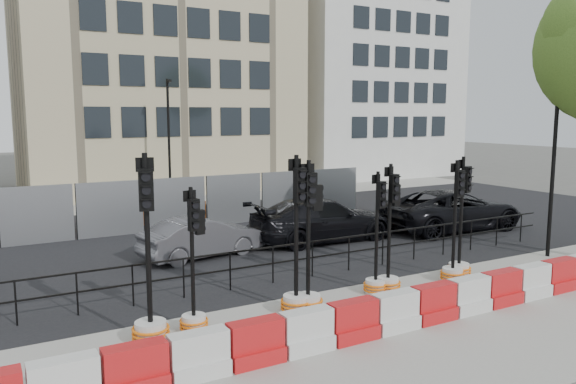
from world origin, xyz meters
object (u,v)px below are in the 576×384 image
lamp_post_near (555,152)px  traffic_signal_a (150,306)px  car_c (322,220)px  traffic_signal_d (309,277)px  traffic_signal_h (460,253)px

lamp_post_near → traffic_signal_a: (-12.53, -0.51, -2.47)m
lamp_post_near → car_c: (-4.92, 5.23, -2.47)m
traffic_signal_d → car_c: size_ratio=0.65×
traffic_signal_a → traffic_signal_d: (3.52, -0.04, 0.05)m
traffic_signal_h → car_c: size_ratio=0.62×
traffic_signal_a → car_c: bearing=49.9°
car_c → traffic_signal_d: bearing=145.8°
lamp_post_near → traffic_signal_d: size_ratio=1.77×
traffic_signal_a → lamp_post_near: bearing=15.2°
lamp_post_near → traffic_signal_a: size_ratio=1.64×
traffic_signal_a → traffic_signal_h: 8.47m
car_c → traffic_signal_a: bearing=128.1°
traffic_signal_a → traffic_signal_h: size_ratio=1.12×
traffic_signal_d → traffic_signal_a: bearing=-171.7°
lamp_post_near → traffic_signal_a: lamp_post_near is taller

